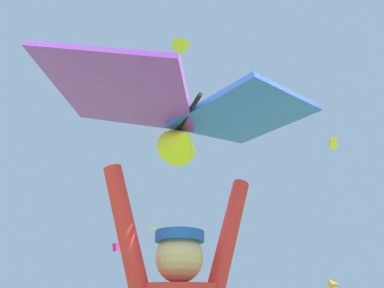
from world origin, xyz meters
The scene contains 7 objects.
held_stunt_kite centered at (0.28, 0.06, 2.26)m, with size 1.60×1.10×0.39m.
distant_kite_orange_high_right centered at (2.93, 21.98, 8.59)m, with size 0.69×0.70×0.20m.
distant_kite_purple_mid_left centered at (-5.73, 16.01, 13.12)m, with size 0.93×1.16×1.44m.
distant_kite_yellow_overhead_distant centered at (-3.44, 24.48, 6.71)m, with size 0.78×0.80×0.25m.
distant_kite_magenta_low_right centered at (-8.80, 33.64, 6.52)m, with size 0.82×0.84×0.94m.
distant_kite_yellow_mid_right centered at (11.77, 21.82, 13.12)m, with size 0.74×0.60×0.95m.
distant_kite_yellow_high_left centered at (-0.79, 13.83, 16.09)m, with size 1.52×1.51×2.75m.
Camera 1 is at (0.35, -1.43, 1.31)m, focal length 28.72 mm.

